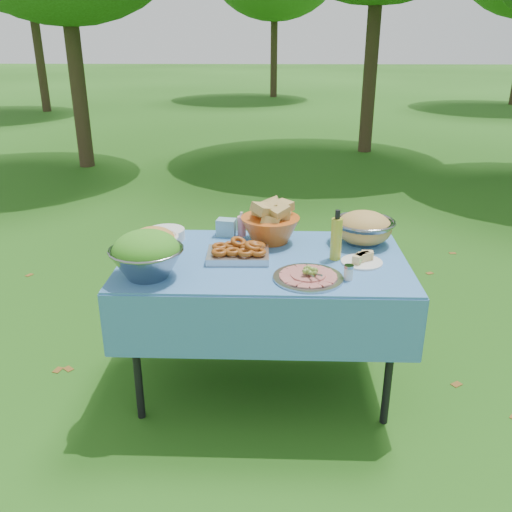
{
  "coord_description": "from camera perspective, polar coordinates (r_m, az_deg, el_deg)",
  "views": [
    {
      "loc": [
        0.05,
        -2.58,
        1.82
      ],
      "look_at": [
        -0.04,
        0.0,
        0.77
      ],
      "focal_mm": 38.0,
      "sensor_mm": 36.0,
      "label": 1
    }
  ],
  "objects": [
    {
      "name": "pasta_bowl_steel",
      "position": [
        3.03,
        11.28,
        2.99
      ],
      "size": [
        0.38,
        0.38,
        0.18
      ],
      "primitive_type": null,
      "rotation": [
        0.0,
        0.0,
        0.14
      ],
      "color": "gray",
      "rests_on": "picnic_table"
    },
    {
      "name": "cheese_plate",
      "position": [
        2.77,
        11.1,
        -0.17
      ],
      "size": [
        0.23,
        0.23,
        0.06
      ],
      "primitive_type": "cylinder",
      "rotation": [
        0.0,
        0.0,
        0.1
      ],
      "color": "white",
      "rests_on": "picnic_table"
    },
    {
      "name": "pasta_bowl_white",
      "position": [
        2.87,
        -10.79,
        1.55
      ],
      "size": [
        0.34,
        0.34,
        0.15
      ],
      "primitive_type": null,
      "rotation": [
        0.0,
        0.0,
        -0.41
      ],
      "color": "white",
      "rests_on": "picnic_table"
    },
    {
      "name": "shaker",
      "position": [
        2.57,
        9.71,
        -1.71
      ],
      "size": [
        0.06,
        0.06,
        0.07
      ],
      "primitive_type": "cylinder",
      "rotation": [
        0.0,
        0.0,
        -0.28
      ],
      "color": "silver",
      "rests_on": "picnic_table"
    },
    {
      "name": "fried_tray",
      "position": [
        2.77,
        -1.91,
        0.44
      ],
      "size": [
        0.32,
        0.23,
        0.07
      ],
      "primitive_type": "cube",
      "rotation": [
        0.0,
        0.0,
        0.03
      ],
      "color": "#B8B8BD",
      "rests_on": "picnic_table"
    },
    {
      "name": "picnic_table",
      "position": [
        2.95,
        0.79,
        -7.1
      ],
      "size": [
        1.46,
        0.86,
        0.76
      ],
      "primitive_type": "cube",
      "color": "#76B3E3",
      "rests_on": "ground"
    },
    {
      "name": "ground",
      "position": [
        3.16,
        0.75,
        -13.15
      ],
      "size": [
        80.0,
        80.0,
        0.0
      ],
      "primitive_type": "plane",
      "color": "#15390A",
      "rests_on": "ground"
    },
    {
      "name": "salad_bowl",
      "position": [
        2.59,
        -11.47,
        0.17
      ],
      "size": [
        0.44,
        0.44,
        0.23
      ],
      "primitive_type": null,
      "rotation": [
        0.0,
        0.0,
        0.33
      ],
      "color": "gray",
      "rests_on": "picnic_table"
    },
    {
      "name": "oil_bottle",
      "position": [
        2.76,
        8.47,
        2.21
      ],
      "size": [
        0.08,
        0.08,
        0.26
      ],
      "primitive_type": "cylinder",
      "rotation": [
        0.0,
        0.0,
        0.41
      ],
      "color": "gold",
      "rests_on": "picnic_table"
    },
    {
      "name": "wipes_box",
      "position": [
        3.1,
        -3.13,
        3.03
      ],
      "size": [
        0.12,
        0.09,
        0.1
      ],
      "primitive_type": "cube",
      "rotation": [
        0.0,
        0.0,
        -0.18
      ],
      "color": "#79B2C6",
      "rests_on": "picnic_table"
    },
    {
      "name": "plate_stack",
      "position": [
        3.09,
        -9.44,
        2.28
      ],
      "size": [
        0.27,
        0.27,
        0.06
      ],
      "primitive_type": "cylinder",
      "rotation": [
        0.0,
        0.0,
        -0.36
      ],
      "color": "white",
      "rests_on": "picnic_table"
    },
    {
      "name": "sanitizer_bottle",
      "position": [
        3.09,
        -1.52,
        3.39
      ],
      "size": [
        0.06,
        0.06,
        0.14
      ],
      "primitive_type": "cylinder",
      "rotation": [
        0.0,
        0.0,
        0.37
      ],
      "color": "pink",
      "rests_on": "picnic_table"
    },
    {
      "name": "bread_bowl",
      "position": [
        2.99,
        1.51,
        3.5
      ],
      "size": [
        0.37,
        0.37,
        0.22
      ],
      "primitive_type": null,
      "rotation": [
        0.0,
        0.0,
        -0.14
      ],
      "color": "#C55519",
      "rests_on": "picnic_table"
    },
    {
      "name": "charcuterie_platter",
      "position": [
        2.55,
        5.52,
        -1.63
      ],
      "size": [
        0.4,
        0.4,
        0.08
      ],
      "primitive_type": "cylinder",
      "rotation": [
        0.0,
        0.0,
        -0.25
      ],
      "color": "#9FA3A6",
      "rests_on": "picnic_table"
    }
  ]
}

